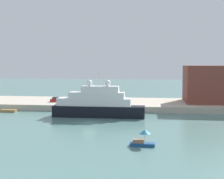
% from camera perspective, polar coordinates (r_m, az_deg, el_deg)
% --- Properties ---
extents(ground, '(400.00, 400.00, 0.00)m').
position_cam_1_polar(ground, '(68.27, -4.22, -6.21)').
color(ground, slate).
extents(quay_dock, '(110.00, 22.45, 1.62)m').
position_cam_1_polar(quay_dock, '(94.65, -0.95, -2.65)').
color(quay_dock, '#B7AD99').
rests_on(quay_dock, ground).
extents(large_yacht, '(22.45, 3.90, 10.95)m').
position_cam_1_polar(large_yacht, '(75.77, -2.71, -2.77)').
color(large_yacht, black).
rests_on(large_yacht, ground).
extents(small_motorboat, '(3.92, 1.81, 2.63)m').
position_cam_1_polar(small_motorboat, '(49.53, 5.63, -9.10)').
color(small_motorboat, navy).
rests_on(small_motorboat, ground).
extents(work_barge, '(4.13, 1.54, 0.65)m').
position_cam_1_polar(work_barge, '(88.33, -18.48, -3.73)').
color(work_barge, olive).
rests_on(work_barge, ground).
extents(harbor_building, '(18.14, 13.93, 10.87)m').
position_cam_1_polar(harbor_building, '(96.35, 18.62, 0.97)').
color(harbor_building, brown).
rests_on(harbor_building, quay_dock).
extents(parked_car, '(4.52, 1.79, 1.42)m').
position_cam_1_polar(parked_car, '(94.68, -9.94, -1.85)').
color(parked_car, '#B21E1E').
rests_on(parked_car, quay_dock).
extents(person_figure, '(0.36, 0.36, 1.83)m').
position_cam_1_polar(person_figure, '(87.92, -7.40, -2.16)').
color(person_figure, '#4C4C4C').
rests_on(person_figure, quay_dock).
extents(mooring_bollard, '(0.46, 0.46, 0.82)m').
position_cam_1_polar(mooring_bollard, '(84.82, -1.99, -2.67)').
color(mooring_bollard, black).
rests_on(mooring_bollard, quay_dock).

